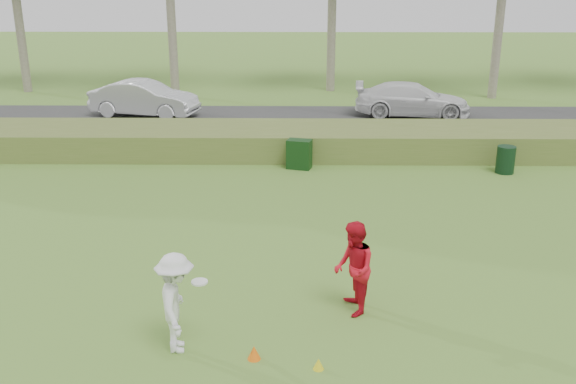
{
  "coord_description": "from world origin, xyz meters",
  "views": [
    {
      "loc": [
        0.17,
        -9.6,
        5.97
      ],
      "look_at": [
        0.0,
        4.0,
        1.3
      ],
      "focal_mm": 40.0,
      "sensor_mm": 36.0,
      "label": 1
    }
  ],
  "objects_px": {
    "player_red": "(354,269)",
    "car_mid": "(144,99)",
    "player_white": "(176,303)",
    "cone_orange": "(254,353)",
    "trash_bin": "(506,160)",
    "car_right": "(412,99)",
    "utility_cabinet": "(299,154)",
    "cone_yellow": "(318,364)"
  },
  "relations": [
    {
      "from": "player_white",
      "to": "cone_orange",
      "type": "xyz_separation_m",
      "value": [
        1.28,
        -0.29,
        -0.74
      ]
    },
    {
      "from": "player_white",
      "to": "cone_yellow",
      "type": "relative_size",
      "value": 8.89
    },
    {
      "from": "player_red",
      "to": "car_right",
      "type": "relative_size",
      "value": 0.36
    },
    {
      "from": "cone_orange",
      "to": "cone_yellow",
      "type": "height_order",
      "value": "cone_orange"
    },
    {
      "from": "player_white",
      "to": "player_red",
      "type": "xyz_separation_m",
      "value": [
        3.0,
        1.27,
        0.02
      ]
    },
    {
      "from": "player_red",
      "to": "cone_yellow",
      "type": "relative_size",
      "value": 9.11
    },
    {
      "from": "utility_cabinet",
      "to": "player_white",
      "type": "bearing_deg",
      "value": -85.76
    },
    {
      "from": "player_red",
      "to": "car_mid",
      "type": "distance_m",
      "value": 18.43
    },
    {
      "from": "trash_bin",
      "to": "player_red",
      "type": "bearing_deg",
      "value": -122.04
    },
    {
      "from": "cone_orange",
      "to": "cone_yellow",
      "type": "relative_size",
      "value": 1.24
    },
    {
      "from": "player_red",
      "to": "utility_cabinet",
      "type": "relative_size",
      "value": 1.87
    },
    {
      "from": "cone_orange",
      "to": "cone_yellow",
      "type": "bearing_deg",
      "value": -14.63
    },
    {
      "from": "player_white",
      "to": "player_red",
      "type": "bearing_deg",
      "value": -75.06
    },
    {
      "from": "trash_bin",
      "to": "player_white",
      "type": "bearing_deg",
      "value": -130.21
    },
    {
      "from": "trash_bin",
      "to": "car_right",
      "type": "distance_m",
      "value": 8.34
    },
    {
      "from": "player_red",
      "to": "cone_orange",
      "type": "bearing_deg",
      "value": -54.51
    },
    {
      "from": "cone_yellow",
      "to": "car_right",
      "type": "distance_m",
      "value": 19.39
    },
    {
      "from": "player_red",
      "to": "car_right",
      "type": "bearing_deg",
      "value": 160.22
    },
    {
      "from": "cone_orange",
      "to": "utility_cabinet",
      "type": "height_order",
      "value": "utility_cabinet"
    },
    {
      "from": "cone_orange",
      "to": "utility_cabinet",
      "type": "xyz_separation_m",
      "value": [
        0.78,
        10.76,
        0.35
      ]
    },
    {
      "from": "cone_orange",
      "to": "car_right",
      "type": "distance_m",
      "value": 19.41
    },
    {
      "from": "trash_bin",
      "to": "car_right",
      "type": "xyz_separation_m",
      "value": [
        -1.54,
        8.19,
        0.34
      ]
    },
    {
      "from": "player_white",
      "to": "car_right",
      "type": "distance_m",
      "value": 19.54
    },
    {
      "from": "cone_yellow",
      "to": "trash_bin",
      "type": "bearing_deg",
      "value": 59.77
    },
    {
      "from": "player_white",
      "to": "trash_bin",
      "type": "height_order",
      "value": "player_white"
    },
    {
      "from": "cone_orange",
      "to": "car_right",
      "type": "relative_size",
      "value": 0.05
    },
    {
      "from": "utility_cabinet",
      "to": "trash_bin",
      "type": "distance_m",
      "value": 6.46
    },
    {
      "from": "player_white",
      "to": "car_mid",
      "type": "distance_m",
      "value": 18.63
    },
    {
      "from": "trash_bin",
      "to": "car_right",
      "type": "height_order",
      "value": "car_right"
    },
    {
      "from": "utility_cabinet",
      "to": "car_mid",
      "type": "xyz_separation_m",
      "value": [
        -6.65,
        7.59,
        0.35
      ]
    },
    {
      "from": "player_red",
      "to": "car_mid",
      "type": "relative_size",
      "value": 0.38
    },
    {
      "from": "car_mid",
      "to": "cone_orange",
      "type": "bearing_deg",
      "value": -149.28
    },
    {
      "from": "cone_yellow",
      "to": "trash_bin",
      "type": "xyz_separation_m",
      "value": [
        6.19,
        10.62,
        0.33
      ]
    },
    {
      "from": "player_white",
      "to": "trash_bin",
      "type": "bearing_deg",
      "value": -48.23
    },
    {
      "from": "player_white",
      "to": "cone_orange",
      "type": "bearing_deg",
      "value": -110.74
    },
    {
      "from": "player_red",
      "to": "car_right",
      "type": "height_order",
      "value": "player_red"
    },
    {
      "from": "player_white",
      "to": "car_mid",
      "type": "xyz_separation_m",
      "value": [
        -4.6,
        18.06,
        -0.04
      ]
    },
    {
      "from": "player_red",
      "to": "car_mid",
      "type": "xyz_separation_m",
      "value": [
        -7.6,
        16.79,
        -0.06
      ]
    },
    {
      "from": "cone_yellow",
      "to": "car_mid",
      "type": "distance_m",
      "value": 19.87
    },
    {
      "from": "cone_orange",
      "to": "car_right",
      "type": "xyz_separation_m",
      "value": [
        5.69,
        18.55,
        0.65
      ]
    },
    {
      "from": "player_red",
      "to": "player_white",
      "type": "bearing_deg",
      "value": -73.68
    },
    {
      "from": "car_right",
      "to": "car_mid",
      "type": "bearing_deg",
      "value": 96.58
    }
  ]
}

